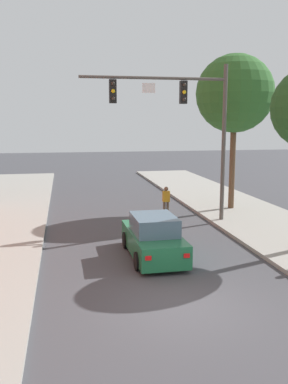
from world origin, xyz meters
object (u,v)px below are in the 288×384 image
traffic_signal_mast (185,113)px  pedestrian_crossing_road (166,200)px  street_tree_second (235,94)px  car_lead_green (153,238)px

traffic_signal_mast → pedestrian_crossing_road: bearing=107.4°
traffic_signal_mast → street_tree_second: (3.57, 2.59, 1.10)m
pedestrian_crossing_road → traffic_signal_mast: bearing=-72.6°
traffic_signal_mast → pedestrian_crossing_road: size_ratio=4.57×
traffic_signal_mast → car_lead_green: (-2.52, -4.71, -4.64)m
traffic_signal_mast → car_lead_green: size_ratio=1.76×
traffic_signal_mast → street_tree_second: bearing=35.9°
street_tree_second → pedestrian_crossing_road: bearing=-165.4°
car_lead_green → pedestrian_crossing_road: (2.04, 6.24, 0.19)m
car_lead_green → street_tree_second: size_ratio=0.50×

